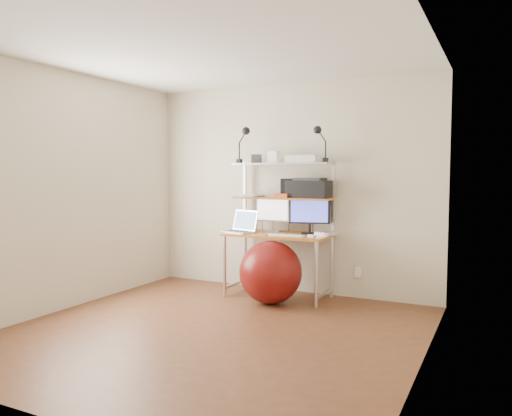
# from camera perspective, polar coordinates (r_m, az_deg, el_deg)

# --- Properties ---
(room) EXTENTS (3.60, 3.60, 3.60)m
(room) POSITION_cam_1_polar(r_m,az_deg,el_deg) (4.43, -5.01, 1.64)
(room) COLOR brown
(room) RESTS_ON ground
(computer_desk) EXTENTS (1.20, 0.60, 1.57)m
(computer_desk) POSITION_cam_1_polar(r_m,az_deg,el_deg) (5.79, 2.80, -0.73)
(computer_desk) COLOR #B96A24
(computer_desk) RESTS_ON ground
(desktop) EXTENTS (1.20, 0.60, 0.00)m
(desktop) POSITION_cam_1_polar(r_m,az_deg,el_deg) (5.75, 2.54, -2.91)
(desktop) COLOR #B96A24
(desktop) RESTS_ON computer_desk
(mid_shelf) EXTENTS (1.18, 0.34, 0.00)m
(mid_shelf) POSITION_cam_1_polar(r_m,az_deg,el_deg) (5.83, 3.08, 1.24)
(mid_shelf) COLOR #B96A24
(mid_shelf) RESTS_ON computer_desk
(top_shelf) EXTENTS (1.18, 0.34, 0.00)m
(top_shelf) POSITION_cam_1_polar(r_m,az_deg,el_deg) (5.83, 3.09, 5.17)
(top_shelf) COLOR silver
(top_shelf) RESTS_ON computer_desk
(floor) EXTENTS (3.60, 3.60, 0.00)m
(floor) POSITION_cam_1_polar(r_m,az_deg,el_deg) (4.66, -4.92, -13.92)
(floor) COLOR brown
(floor) RESTS_ON ground
(wall_outlet) EXTENTS (0.08, 0.01, 0.12)m
(wall_outlet) POSITION_cam_1_polar(r_m,az_deg,el_deg) (5.86, 11.60, -7.21)
(wall_outlet) COLOR white
(wall_outlet) RESTS_ON room
(monitor_silver) EXTENTS (0.42, 0.16, 0.46)m
(monitor_silver) POSITION_cam_1_polar(r_m,az_deg,el_deg) (5.91, 1.95, -0.33)
(monitor_silver) COLOR #BCBCC1
(monitor_silver) RESTS_ON desktop
(monitor_black) EXTENTS (0.46, 0.18, 0.47)m
(monitor_black) POSITION_cam_1_polar(r_m,az_deg,el_deg) (5.71, 6.15, -0.62)
(monitor_black) COLOR black
(monitor_black) RESTS_ON desktop
(laptop) EXTENTS (0.44, 0.39, 0.32)m
(laptop) POSITION_cam_1_polar(r_m,az_deg,el_deg) (5.85, -1.57, -2.25)
(laptop) COLOR silver
(laptop) RESTS_ON desktop
(keyboard) EXTENTS (0.42, 0.15, 0.01)m
(keyboard) POSITION_cam_1_polar(r_m,az_deg,el_deg) (5.52, 3.38, -3.14)
(keyboard) COLOR white
(keyboard) RESTS_ON desktop
(mouse) EXTENTS (0.10, 0.08, 0.02)m
(mouse) POSITION_cam_1_polar(r_m,az_deg,el_deg) (5.46, 6.37, -3.18)
(mouse) COLOR white
(mouse) RESTS_ON desktop
(mac_mini) EXTENTS (0.23, 0.23, 0.04)m
(mac_mini) POSITION_cam_1_polar(r_m,az_deg,el_deg) (5.65, 7.99, -2.89)
(mac_mini) COLOR silver
(mac_mini) RESTS_ON desktop
(phone) EXTENTS (0.10, 0.15, 0.01)m
(phone) POSITION_cam_1_polar(r_m,az_deg,el_deg) (5.59, 1.64, -3.05)
(phone) COLOR black
(phone) RESTS_ON desktop
(printer) EXTENTS (0.50, 0.35, 0.23)m
(printer) POSITION_cam_1_polar(r_m,az_deg,el_deg) (5.74, 6.17, 2.24)
(printer) COLOR black
(printer) RESTS_ON mid_shelf
(nas_cube) EXTENTS (0.17, 0.17, 0.22)m
(nas_cube) POSITION_cam_1_polar(r_m,az_deg,el_deg) (5.79, 3.72, 2.30)
(nas_cube) COLOR black
(nas_cube) RESTS_ON mid_shelf
(red_box) EXTENTS (0.18, 0.13, 0.05)m
(red_box) POSITION_cam_1_polar(r_m,az_deg,el_deg) (5.73, 3.07, 1.42)
(red_box) COLOR #BE421E
(red_box) RESTS_ON mid_shelf
(scanner) EXTENTS (0.38, 0.26, 0.09)m
(scanner) POSITION_cam_1_polar(r_m,az_deg,el_deg) (5.73, 5.33, 5.62)
(scanner) COLOR white
(scanner) RESTS_ON top_shelf
(box_white) EXTENTS (0.12, 0.10, 0.14)m
(box_white) POSITION_cam_1_polar(r_m,az_deg,el_deg) (5.89, 2.03, 5.83)
(box_white) COLOR white
(box_white) RESTS_ON top_shelf
(box_grey) EXTENTS (0.13, 0.13, 0.11)m
(box_grey) POSITION_cam_1_polar(r_m,az_deg,el_deg) (6.04, 0.06, 5.64)
(box_grey) COLOR #323235
(box_grey) RESTS_ON top_shelf
(clip_lamp_left) EXTENTS (0.17, 0.10, 0.43)m
(clip_lamp_left) POSITION_cam_1_polar(r_m,az_deg,el_deg) (5.98, -1.31, 8.14)
(clip_lamp_left) COLOR black
(clip_lamp_left) RESTS_ON top_shelf
(clip_lamp_right) EXTENTS (0.16, 0.09, 0.40)m
(clip_lamp_right) POSITION_cam_1_polar(r_m,az_deg,el_deg) (5.60, 7.24, 8.19)
(clip_lamp_right) COLOR black
(clip_lamp_right) RESTS_ON top_shelf
(exercise_ball) EXTENTS (0.69, 0.69, 0.69)m
(exercise_ball) POSITION_cam_1_polar(r_m,az_deg,el_deg) (5.52, 1.68, -7.35)
(exercise_ball) COLOR maroon
(exercise_ball) RESTS_ON floor
(paper_stack) EXTENTS (0.33, 0.39, 0.03)m
(paper_stack) POSITION_cam_1_polar(r_m,az_deg,el_deg) (5.99, -0.24, 1.45)
(paper_stack) COLOR white
(paper_stack) RESTS_ON mid_shelf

